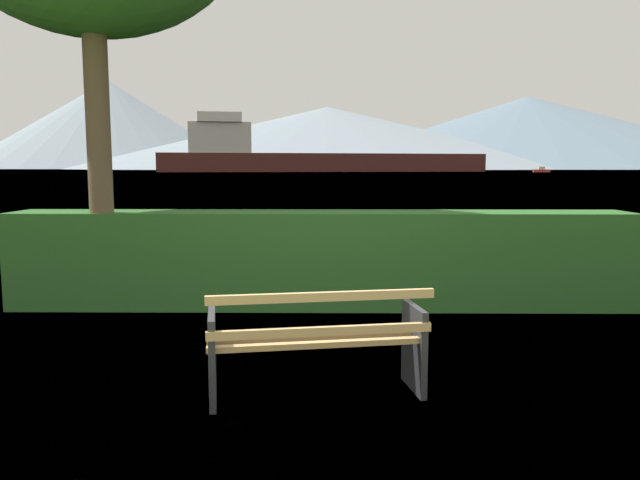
# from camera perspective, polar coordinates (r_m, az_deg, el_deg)

# --- Properties ---
(ground_plane) EXTENTS (1400.00, 1400.00, 0.00)m
(ground_plane) POSITION_cam_1_polar(r_m,az_deg,el_deg) (4.89, -0.41, -14.15)
(ground_plane) COLOR olive
(water_surface) EXTENTS (620.00, 620.00, 0.00)m
(water_surface) POSITION_cam_1_polar(r_m,az_deg,el_deg) (312.87, 0.69, 6.52)
(water_surface) COLOR #6B8EA3
(water_surface) RESTS_ON ground_plane
(park_bench) EXTENTS (1.72, 0.85, 0.87)m
(park_bench) POSITION_cam_1_polar(r_m,az_deg,el_deg) (4.70, -0.31, -9.57)
(park_bench) COLOR tan
(park_bench) RESTS_ON ground_plane
(hedge_row) EXTENTS (7.69, 0.81, 1.20)m
(hedge_row) POSITION_cam_1_polar(r_m,az_deg,el_deg) (7.70, 0.02, -1.78)
(hedge_row) COLOR #285B23
(hedge_row) RESTS_ON ground_plane
(cargo_ship_large) EXTENTS (117.04, 40.74, 19.87)m
(cargo_ship_large) POSITION_cam_1_polar(r_m,az_deg,el_deg) (218.76, -1.92, 7.84)
(cargo_ship_large) COLOR #471E19
(cargo_ship_large) RESTS_ON water_surface
(fishing_boat_near) EXTENTS (5.44, 2.28, 1.81)m
(fishing_boat_near) POSITION_cam_1_polar(r_m,az_deg,el_deg) (213.06, 19.96, 6.14)
(fishing_boat_near) COLOR #B2332D
(fishing_boat_near) RESTS_ON water_surface
(distant_hills) EXTENTS (754.81, 483.25, 84.63)m
(distant_hills) POSITION_cam_1_polar(r_m,az_deg,el_deg) (579.16, 4.58, 9.94)
(distant_hills) COLOR gray
(distant_hills) RESTS_ON ground_plane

